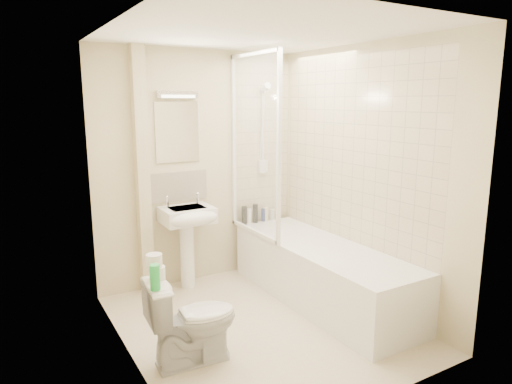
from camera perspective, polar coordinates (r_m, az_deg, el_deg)
floor at (r=4.09m, az=0.60°, el=-16.17°), size 2.50×2.50×0.00m
wall_back at (r=4.79m, az=-7.11°, el=2.99°), size 2.20×0.02×2.40m
wall_left at (r=3.27m, az=-16.10°, el=-1.26°), size 0.02×2.50×2.40m
wall_right at (r=4.35m, az=13.14°, el=1.94°), size 0.02×2.50×2.40m
ceiling at (r=3.66m, az=0.68°, el=19.36°), size 2.20×2.50×0.02m
tile_back at (r=5.09m, az=0.69°, el=6.12°), size 0.70×0.01×1.75m
tile_right at (r=4.40m, az=12.08°, el=5.04°), size 0.01×2.10×1.75m
pipe_boxing at (r=4.53m, az=-14.03°, el=2.25°), size 0.12×0.12×2.40m
splashback at (r=4.72m, az=-9.57°, el=0.71°), size 0.60×0.02×0.30m
mirror at (r=4.65m, az=-9.78°, el=7.37°), size 0.46×0.01×0.60m
strip_light at (r=4.62m, az=-9.84°, el=11.94°), size 0.42×0.07×0.07m
bathtub at (r=4.45m, az=8.20°, el=-9.83°), size 0.70×2.10×0.55m
shower_screen at (r=4.54m, az=-0.23°, el=5.79°), size 0.04×0.92×1.80m
shower_fixture at (r=5.05m, az=0.94°, el=7.44°), size 0.10×0.16×0.99m
pedestal_sink at (r=4.60m, az=-8.41°, el=-4.06°), size 0.50×0.47×0.97m
bottle_black_a at (r=5.03m, az=-1.46°, el=-2.94°), size 0.06×0.06×0.20m
bottle_white_a at (r=5.06m, az=-0.90°, el=-3.04°), size 0.06×0.06×0.17m
bottle_black_b at (r=5.09m, az=-0.09°, el=-2.68°), size 0.06×0.06×0.21m
bottle_blue at (r=5.15m, az=0.91°, el=-2.88°), size 0.04×0.04×0.15m
bottle_cream at (r=5.17m, az=1.23°, el=-2.77°), size 0.05×0.05×0.16m
bottle_white_b at (r=5.22m, az=2.04°, el=-2.85°), size 0.05×0.05×0.12m
toilet at (r=3.47m, az=-7.96°, el=-15.49°), size 0.46×0.70×0.66m
toilet_roll_lower at (r=3.31m, az=-12.26°, el=-9.86°), size 0.11×0.11×0.09m
toilet_roll_upper at (r=3.27m, az=-12.61°, el=-8.40°), size 0.11×0.11×0.10m
green_bottle at (r=3.12m, az=-12.51°, el=-10.37°), size 0.07×0.07×0.17m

